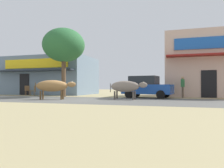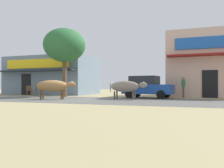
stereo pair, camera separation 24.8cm
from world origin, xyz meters
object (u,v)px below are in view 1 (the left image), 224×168
object	(u,v)px
pedestrian_by_shop	(183,85)
cafe_chair_by_doorway	(27,90)
roadside_tree	(64,45)
cow_far_dark	(126,87)
cow_near_brown	(53,86)
parked_hatchback_car	(146,87)
cafe_chair_near_tree	(33,90)

from	to	relation	value
pedestrian_by_shop	cafe_chair_by_doorway	bearing A→B (deg)	179.11
roadside_tree	cafe_chair_by_doorway	bearing A→B (deg)	163.18
roadside_tree	cafe_chair_by_doorway	xyz separation A→B (m)	(-4.75, 1.44, -3.75)
roadside_tree	cafe_chair_by_doorway	world-z (taller)	roadside_tree
cow_far_dark	pedestrian_by_shop	xyz separation A→B (m)	(3.65, 3.12, 0.09)
cow_near_brown	cow_far_dark	distance (m)	4.82
cow_near_brown	cafe_chair_by_doorway	world-z (taller)	cow_near_brown
parked_hatchback_car	cow_near_brown	xyz separation A→B (m)	(-5.63, -3.83, 0.06)
parked_hatchback_car	roadside_tree	bearing A→B (deg)	-176.33
cow_near_brown	cow_far_dark	bearing A→B (deg)	17.94
cow_near_brown	cafe_chair_by_doorway	bearing A→B (deg)	140.72
parked_hatchback_car	cow_far_dark	xyz separation A→B (m)	(-1.04, -2.34, 0.02)
cow_near_brown	cafe_chair_near_tree	size ratio (longest dim) A/B	2.89
pedestrian_by_shop	cafe_chair_near_tree	world-z (taller)	pedestrian_by_shop
cow_far_dark	cafe_chair_by_doorway	distance (m)	11.02
cow_near_brown	roadside_tree	bearing A→B (deg)	108.81
cafe_chair_near_tree	cow_far_dark	bearing A→B (deg)	-16.91
cow_far_dark	cafe_chair_near_tree	size ratio (longest dim) A/B	2.80
parked_hatchback_car	cafe_chair_by_doorway	size ratio (longest dim) A/B	4.19
cafe_chair_near_tree	pedestrian_by_shop	bearing A→B (deg)	1.08
cow_far_dark	cafe_chair_near_tree	world-z (taller)	cow_far_dark
roadside_tree	cafe_chair_near_tree	bearing A→B (deg)	165.40
roadside_tree	cow_near_brown	distance (m)	4.92
cow_near_brown	pedestrian_by_shop	bearing A→B (deg)	29.23
cow_near_brown	cow_far_dark	world-z (taller)	cow_near_brown
roadside_tree	cow_far_dark	distance (m)	6.95
parked_hatchback_car	cow_near_brown	bearing A→B (deg)	-145.78
cow_near_brown	cafe_chair_by_doorway	distance (m)	7.64
roadside_tree	cafe_chair_by_doorway	distance (m)	6.22
roadside_tree	cafe_chair_near_tree	xyz separation A→B (m)	(-3.72, 0.97, -3.75)
cow_far_dark	cafe_chair_near_tree	bearing A→B (deg)	163.09
pedestrian_by_shop	parked_hatchback_car	bearing A→B (deg)	-163.32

